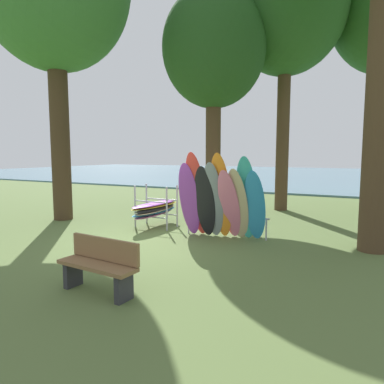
% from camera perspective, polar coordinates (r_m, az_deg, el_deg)
% --- Properties ---
extents(ground_plane, '(80.00, 80.00, 0.00)m').
position_cam_1_polar(ground_plane, '(8.98, -6.54, -7.79)').
color(ground_plane, '#566B38').
extents(lake_water, '(80.00, 36.00, 0.10)m').
position_cam_1_polar(lake_water, '(37.01, 19.43, 2.65)').
color(lake_water, slate).
rests_on(lake_water, ground).
extents(tree_far_left_back, '(4.41, 4.41, 10.16)m').
position_cam_1_polar(tree_far_left_back, '(14.83, 15.23, 27.34)').
color(tree_far_left_back, '#4C3823').
rests_on(tree_far_left_back, ground).
extents(tree_far_right_back, '(3.62, 3.62, 7.95)m').
position_cam_1_polar(tree_far_right_back, '(13.13, 3.60, 22.22)').
color(tree_far_right_back, '#4C3823').
rests_on(tree_far_right_back, ground).
extents(leaning_board_pile, '(2.29, 1.13, 2.23)m').
position_cam_1_polar(leaning_board_pile, '(8.79, 4.72, -1.48)').
color(leaning_board_pile, purple).
rests_on(leaning_board_pile, ground).
extents(board_storage_rack, '(1.15, 2.13, 1.25)m').
position_cam_1_polar(board_storage_rack, '(10.43, -6.01, -2.72)').
color(board_storage_rack, '#9EA0A5').
rests_on(board_storage_rack, ground).
extents(park_bench, '(1.43, 0.52, 0.85)m').
position_cam_1_polar(park_bench, '(5.75, -14.95, -11.40)').
color(park_bench, '#2D2D33').
rests_on(park_bench, ground).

